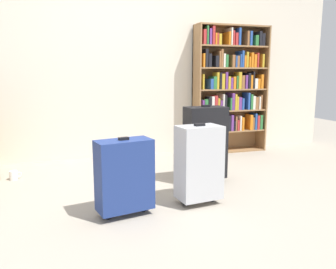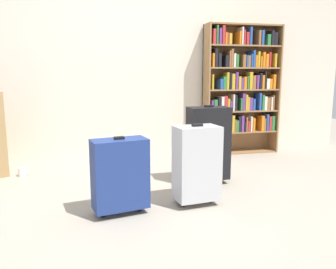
{
  "view_description": "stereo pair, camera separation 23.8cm",
  "coord_description": "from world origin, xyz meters",
  "px_view_note": "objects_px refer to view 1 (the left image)",
  "views": [
    {
      "loc": [
        -0.91,
        -2.53,
        1.09
      ],
      "look_at": [
        0.02,
        0.33,
        0.55
      ],
      "focal_mm": 36.75,
      "sensor_mm": 36.0,
      "label": 1
    },
    {
      "loc": [
        -0.68,
        -2.6,
        1.09
      ],
      "look_at": [
        0.02,
        0.33,
        0.55
      ],
      "focal_mm": 36.75,
      "sensor_mm": 36.0,
      "label": 2
    }
  ],
  "objects_px": {
    "bookshelf": "(230,87)",
    "suitcase_navy_blue": "(124,175)",
    "suitcase_silver": "(199,162)",
    "mug": "(14,175)",
    "suitcase_black": "(205,143)"
  },
  "relations": [
    {
      "from": "suitcase_black",
      "to": "suitcase_navy_blue",
      "type": "relative_size",
      "value": 1.27
    },
    {
      "from": "suitcase_silver",
      "to": "suitcase_navy_blue",
      "type": "bearing_deg",
      "value": -175.21
    },
    {
      "from": "mug",
      "to": "suitcase_navy_blue",
      "type": "relative_size",
      "value": 0.19
    },
    {
      "from": "bookshelf",
      "to": "suitcase_navy_blue",
      "type": "xyz_separation_m",
      "value": [
        -1.81,
        -1.76,
        -0.58
      ]
    },
    {
      "from": "bookshelf",
      "to": "suitcase_silver",
      "type": "height_order",
      "value": "bookshelf"
    },
    {
      "from": "bookshelf",
      "to": "suitcase_navy_blue",
      "type": "bearing_deg",
      "value": -135.81
    },
    {
      "from": "suitcase_black",
      "to": "suitcase_navy_blue",
      "type": "height_order",
      "value": "suitcase_black"
    },
    {
      "from": "bookshelf",
      "to": "suitcase_navy_blue",
      "type": "height_order",
      "value": "bookshelf"
    },
    {
      "from": "mug",
      "to": "suitcase_silver",
      "type": "distance_m",
      "value": 1.99
    },
    {
      "from": "suitcase_navy_blue",
      "to": "suitcase_silver",
      "type": "bearing_deg",
      "value": 4.79
    },
    {
      "from": "bookshelf",
      "to": "suitcase_navy_blue",
      "type": "distance_m",
      "value": 2.59
    },
    {
      "from": "suitcase_silver",
      "to": "suitcase_navy_blue",
      "type": "height_order",
      "value": "suitcase_silver"
    },
    {
      "from": "suitcase_silver",
      "to": "suitcase_black",
      "type": "distance_m",
      "value": 0.6
    },
    {
      "from": "bookshelf",
      "to": "suitcase_black",
      "type": "bearing_deg",
      "value": -126.77
    },
    {
      "from": "mug",
      "to": "suitcase_silver",
      "type": "height_order",
      "value": "suitcase_silver"
    }
  ]
}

